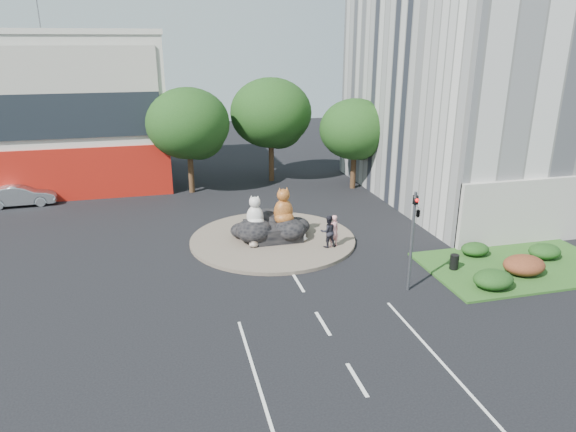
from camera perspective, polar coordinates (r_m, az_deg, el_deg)
name	(u,v)px	position (r m, az deg, el deg)	size (l,w,h in m)	color
ground	(323,324)	(22.65, 3.90, -11.84)	(120.00, 120.00, 0.00)	black
roundabout_island	(273,239)	(31.31, -1.71, -2.59)	(10.00, 10.00, 0.20)	brown
rock_plinth	(273,231)	(31.11, -1.72, -1.65)	(3.20, 2.60, 0.90)	black
shophouse_block	(8,111)	(48.16, -28.70, 10.21)	(25.20, 12.30, 17.40)	beige
grass_verge	(518,266)	(30.40, 24.20, -5.10)	(10.00, 6.00, 0.12)	#25511B
tree_left	(189,127)	(41.08, -10.94, 9.71)	(6.46, 6.46, 8.27)	#382314
tree_mid	(272,116)	(43.94, -1.84, 11.02)	(6.84, 6.84, 8.76)	#382314
tree_right	(355,132)	(42.02, 7.49, 9.23)	(5.70, 5.70, 7.30)	#382314
hedge_near_green	(493,279)	(27.03, 21.84, -6.55)	(2.00, 1.60, 0.90)	#183A12
hedge_red	(524,265)	(29.19, 24.75, -4.97)	(2.20, 1.76, 0.99)	#502315
hedge_mid_green	(545,251)	(31.82, 26.62, -3.51)	(1.80, 1.44, 0.81)	#183A12
hedge_back_green	(475,249)	(30.71, 20.07, -3.47)	(1.60, 1.28, 0.72)	#183A12
traffic_light	(415,220)	(24.69, 13.98, -0.45)	(0.44, 1.24, 5.00)	#595B60
street_lamp	(486,163)	(33.34, 21.17, 5.48)	(2.34, 0.22, 8.06)	#595B60
cat_white	(255,211)	(30.22, -3.69, 0.54)	(1.16, 1.01, 1.94)	beige
cat_tabby	(283,205)	(30.69, -0.52, 1.19)	(1.35, 1.17, 2.26)	#A46322
kitten_calico	(253,239)	(29.79, -3.86, -2.51)	(0.61, 0.53, 1.02)	silver
kitten_white	(303,234)	(30.67, 1.63, -2.02)	(0.51, 0.44, 0.84)	white
pedestrian_pink	(333,231)	(29.74, 5.07, -1.66)	(0.70, 0.46, 1.92)	pink
pedestrian_dark	(328,231)	(29.65, 4.48, -1.71)	(0.93, 0.72, 1.91)	black
parked_car	(21,195)	(42.63, -27.53, 2.07)	(1.67, 4.79, 1.58)	#AFB3B7
litter_bin	(454,262)	(28.51, 17.99, -4.87)	(0.46, 0.46, 0.80)	black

